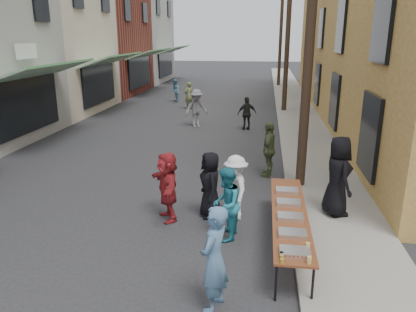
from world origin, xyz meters
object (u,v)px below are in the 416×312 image
(utility_pole_near, at_px, (311,22))
(guest_front_a, at_px, (210,185))
(utility_pole_far, at_px, (281,31))
(serving_table, at_px, (289,214))
(catering_tray_sausage, at_px, (295,252))
(server, at_px, (338,176))
(utility_pole_mid, at_px, (288,29))
(guest_front_c, at_px, (226,204))

(utility_pole_near, distance_m, guest_front_a, 4.90)
(utility_pole_far, distance_m, guest_front_a, 26.62)
(serving_table, bearing_deg, utility_pole_near, 81.75)
(utility_pole_far, bearing_deg, utility_pole_near, -90.00)
(serving_table, xyz_separation_m, guest_front_a, (-1.78, 1.19, 0.09))
(utility_pole_far, height_order, catering_tray_sausage, utility_pole_far)
(utility_pole_near, xyz_separation_m, server, (0.66, -1.92, -3.45))
(serving_table, height_order, server, server)
(serving_table, height_order, catering_tray_sausage, catering_tray_sausage)
(serving_table, height_order, guest_front_a, guest_front_a)
(utility_pole_mid, height_order, catering_tray_sausage, utility_pole_mid)
(utility_pole_mid, height_order, server, utility_pole_mid)
(utility_pole_near, distance_m, utility_pole_far, 24.00)
(guest_front_a, height_order, guest_front_c, guest_front_a)
(catering_tray_sausage, height_order, guest_front_a, guest_front_a)
(serving_table, bearing_deg, guest_front_a, 146.36)
(utility_pole_mid, bearing_deg, server, -87.28)
(utility_pole_far, height_order, guest_front_a, utility_pole_far)
(utility_pole_mid, relative_size, guest_front_c, 5.66)
(guest_front_c, bearing_deg, catering_tray_sausage, 40.78)
(serving_table, bearing_deg, guest_front_c, 174.62)
(utility_pole_mid, relative_size, utility_pole_far, 1.00)
(utility_pole_near, bearing_deg, server, -70.93)
(guest_front_c, bearing_deg, utility_pole_far, -179.35)
(catering_tray_sausage, bearing_deg, utility_pole_far, 89.02)
(utility_pole_near, height_order, guest_front_c, utility_pole_near)
(utility_pole_far, relative_size, guest_front_a, 5.60)
(utility_pole_near, relative_size, guest_front_c, 5.66)
(utility_pole_near, xyz_separation_m, utility_pole_mid, (0.00, 12.00, 0.00))
(guest_front_a, relative_size, guest_front_c, 1.01)
(utility_pole_mid, bearing_deg, serving_table, -91.85)
(utility_pole_far, height_order, server, utility_pole_far)
(serving_table, xyz_separation_m, catering_tray_sausage, (-0.00, -1.65, 0.08))
(utility_pole_far, distance_m, server, 26.15)
(serving_table, bearing_deg, catering_tray_sausage, -90.00)
(utility_pole_near, distance_m, catering_tray_sausage, 6.32)
(catering_tray_sausage, bearing_deg, utility_pole_mid, 88.32)
(utility_pole_mid, bearing_deg, utility_pole_near, -90.00)
(utility_pole_far, xyz_separation_m, guest_front_c, (-1.80, -27.33, -3.70))
(catering_tray_sausage, distance_m, guest_front_c, 2.20)
(utility_pole_mid, xyz_separation_m, utility_pole_far, (0.00, 12.00, 0.00))
(utility_pole_far, distance_m, serving_table, 27.71)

